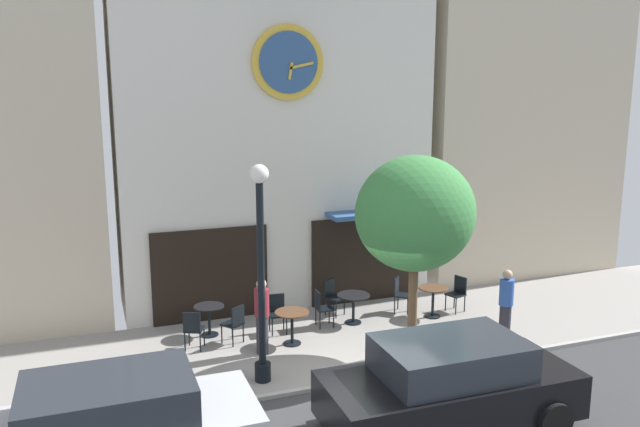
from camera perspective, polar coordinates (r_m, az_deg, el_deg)
ground_plane at (r=12.41m, az=4.63°, el=-16.00°), size 24.22×10.09×0.13m
clock_building at (r=16.84m, az=-4.14°, el=11.29°), size 8.13×3.58×11.04m
neighbor_building_right at (r=21.27m, az=15.84°, el=13.64°), size 6.52×4.39×13.41m
street_lamp at (r=12.17m, az=-5.31°, el=-5.44°), size 0.36×0.36×4.27m
street_tree at (r=13.30m, az=8.54°, el=-0.05°), size 2.55×2.30×4.31m
cafe_table_center at (r=15.06m, az=-9.92°, el=-8.92°), size 0.70×0.70×0.72m
cafe_table_near_curb at (r=14.36m, az=-2.53°, el=-9.55°), size 0.77×0.77×0.76m
cafe_table_rightmost at (r=15.61m, az=3.02°, el=-7.92°), size 0.80×0.80×0.72m
cafe_table_center_right at (r=16.24m, az=10.11°, el=-7.26°), size 0.74×0.74×0.77m
cafe_chair_facing_street at (r=14.31m, az=-11.32°, el=-9.98°), size 0.53×0.53×0.90m
cafe_chair_near_lamp at (r=16.48m, az=7.18°, el=-6.99°), size 0.56×0.56×0.90m
cafe_chair_by_entrance at (r=16.80m, az=12.25°, el=-6.81°), size 0.50×0.50×0.90m
cafe_chair_under_awning at (r=14.50m, az=-7.65°, el=-9.57°), size 0.55×0.55×0.90m
cafe_chair_outer at (r=16.17m, az=1.12°, el=-7.25°), size 0.55×0.55×0.90m
cafe_chair_curbside at (r=15.08m, az=-3.86°, el=-8.66°), size 0.44×0.44×0.90m
cafe_chair_near_tree at (r=15.35m, az=0.12°, el=-8.28°), size 0.42×0.42×0.90m
pedestrian_maroon at (r=13.83m, az=-5.23°, el=-9.08°), size 0.36×0.36×1.67m
pedestrian_blue at (r=15.02m, az=16.34°, el=-7.84°), size 0.34×0.34×1.67m
parked_car_black at (r=11.22m, az=11.56°, el=-14.84°), size 4.33×2.08×1.55m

